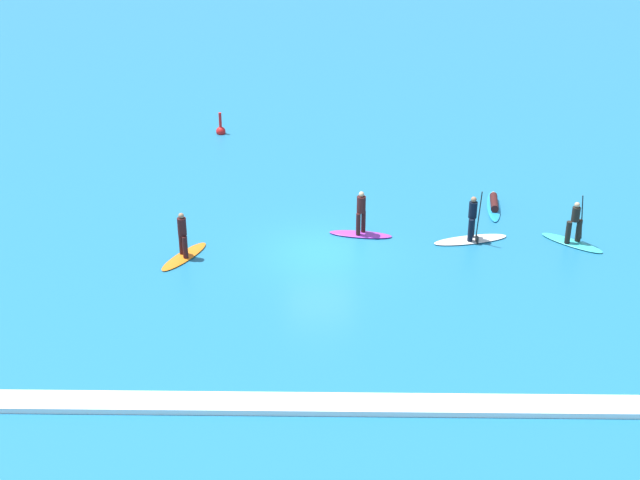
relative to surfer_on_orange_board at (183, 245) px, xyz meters
name	(u,v)px	position (x,y,z in m)	size (l,w,h in m)	color
ground_plane	(320,252)	(5.11, 0.54, -0.52)	(120.00, 120.00, 0.00)	#1E6B93
surfer_on_orange_board	(183,245)	(0.00, 0.00, 0.00)	(1.83, 2.59, 1.85)	orange
surfer_on_teal_board	(573,233)	(14.87, 1.33, -0.06)	(2.37, 2.12, 2.08)	#33C6CC
surfer_on_white_board	(471,230)	(10.97, 1.54, -0.06)	(3.08, 1.43, 2.25)	white
surfer_on_blue_board	(494,204)	(12.34, 4.64, -0.37)	(0.90, 3.09, 0.42)	#1E8CD1
surfer_on_purple_board	(361,223)	(6.69, 1.94, 0.03)	(2.54, 0.97, 1.89)	purple
marker_buoy	(221,130)	(-0.08, 13.28, -0.33)	(0.48, 0.48, 1.22)	red
wave_crest	(315,404)	(5.11, -9.07, -0.43)	(21.75, 0.90, 0.18)	white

